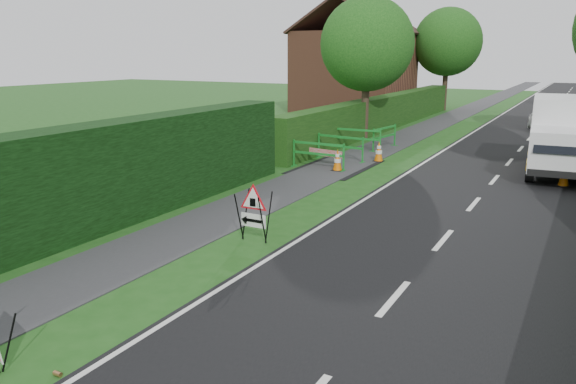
% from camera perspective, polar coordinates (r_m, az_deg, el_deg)
% --- Properties ---
extents(ground, '(120.00, 120.00, 0.00)m').
position_cam_1_polar(ground, '(10.12, -4.93, -10.05)').
color(ground, '#1B4C15').
rests_on(ground, ground).
extents(road_surface, '(6.00, 90.00, 0.02)m').
position_cam_1_polar(road_surface, '(42.95, 25.11, 7.20)').
color(road_surface, black).
rests_on(road_surface, ground).
extents(footpath, '(2.00, 90.00, 0.02)m').
position_cam_1_polar(footpath, '(43.64, 17.86, 7.94)').
color(footpath, '#2D2D30').
rests_on(footpath, ground).
extents(hedge_west_near, '(1.10, 18.00, 2.50)m').
position_cam_1_polar(hedge_west_near, '(13.38, -23.19, -5.09)').
color(hedge_west_near, black).
rests_on(hedge_west_near, ground).
extents(hedge_west_far, '(1.00, 24.00, 1.80)m').
position_cam_1_polar(hedge_west_far, '(31.63, 9.66, 6.33)').
color(hedge_west_far, '#14380F').
rests_on(hedge_west_far, ground).
extents(house_west, '(7.50, 7.40, 7.88)m').
position_cam_1_polar(house_west, '(40.63, 6.82, 12.19)').
color(house_west, brown).
rests_on(house_west, ground).
extents(tree_nw, '(4.40, 4.40, 6.70)m').
position_cam_1_polar(tree_nw, '(27.47, 8.04, 14.64)').
color(tree_nw, '#2D2116').
rests_on(tree_nw, ground).
extents(tree_fw, '(4.80, 4.80, 7.24)m').
position_cam_1_polar(tree_fw, '(42.81, 15.92, 14.44)').
color(tree_fw, '#2D2116').
rests_on(tree_fw, ground).
extents(triangle_sign, '(0.76, 0.76, 1.12)m').
position_cam_1_polar(triangle_sign, '(12.39, -3.69, -1.67)').
color(triangle_sign, black).
rests_on(triangle_sign, ground).
extents(works_van, '(2.68, 5.83, 2.58)m').
position_cam_1_polar(works_van, '(21.70, 26.34, 5.28)').
color(works_van, silver).
rests_on(works_van, ground).
extents(traffic_cone_0, '(0.38, 0.38, 0.79)m').
position_cam_1_polar(traffic_cone_0, '(19.65, 26.27, 1.62)').
color(traffic_cone_0, black).
rests_on(traffic_cone_0, ground).
extents(traffic_cone_3, '(0.38, 0.38, 0.79)m').
position_cam_1_polar(traffic_cone_3, '(20.05, 5.06, 3.24)').
color(traffic_cone_3, black).
rests_on(traffic_cone_3, ground).
extents(traffic_cone_4, '(0.38, 0.38, 0.79)m').
position_cam_1_polar(traffic_cone_4, '(21.99, 9.21, 4.07)').
color(traffic_cone_4, black).
rests_on(traffic_cone_4, ground).
extents(ped_barrier_0, '(2.06, 0.38, 1.00)m').
position_cam_1_polar(ped_barrier_0, '(20.32, 3.10, 4.11)').
color(ped_barrier_0, '#167D26').
rests_on(ped_barrier_0, ground).
extents(ped_barrier_1, '(2.09, 0.63, 1.00)m').
position_cam_1_polar(ped_barrier_1, '(22.05, 5.33, 4.85)').
color(ped_barrier_1, '#167D26').
rests_on(ped_barrier_1, ground).
extents(ped_barrier_2, '(2.07, 0.42, 1.00)m').
position_cam_1_polar(ped_barrier_2, '(24.13, 7.09, 5.59)').
color(ped_barrier_2, '#167D26').
rests_on(ped_barrier_2, ground).
extents(ped_barrier_3, '(0.65, 2.09, 1.00)m').
position_cam_1_polar(ped_barrier_3, '(24.92, 9.79, 5.76)').
color(ped_barrier_3, '#167D26').
rests_on(ped_barrier_3, ground).
extents(redwhite_plank, '(1.48, 0.34, 0.25)m').
position_cam_1_polar(redwhite_plank, '(21.23, 3.79, 2.79)').
color(redwhite_plank, red).
rests_on(redwhite_plank, ground).
extents(litter_can, '(0.12, 0.07, 0.07)m').
position_cam_1_polar(litter_can, '(8.29, -22.34, -16.92)').
color(litter_can, '#BF7F4C').
rests_on(litter_can, ground).
extents(hatchback_car, '(1.96, 3.56, 1.15)m').
position_cam_1_polar(hatchback_car, '(33.25, 24.52, 6.64)').
color(hatchback_car, silver).
rests_on(hatchback_car, ground).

